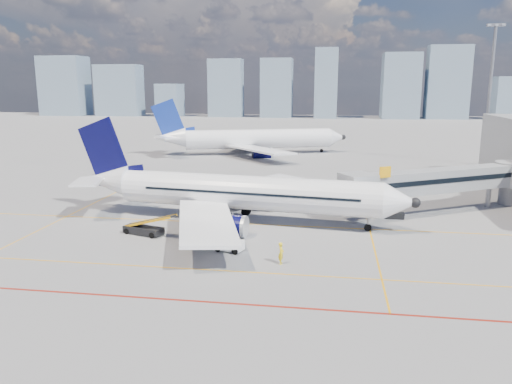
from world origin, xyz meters
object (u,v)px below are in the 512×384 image
Objects in this scene: cargo_dolly at (201,234)px; ramp_worker at (281,253)px; second_aircraft at (251,139)px; baggage_tug at (228,242)px; main_aircraft at (233,192)px; belt_loader at (145,228)px.

ramp_worker is (7.93, -3.63, -0.24)m from cargo_dolly.
second_aircraft is 63.65m from cargo_dolly.
cargo_dolly is at bearing 177.23° from baggage_tug.
cargo_dolly is at bearing -90.97° from main_aircraft.
second_aircraft is 15.22× the size of baggage_tug.
main_aircraft is 10.55m from baggage_tug.
main_aircraft is 14.54m from ramp_worker.
belt_loader reaches higher than ramp_worker.
cargo_dolly is (-2.86, 1.04, 0.38)m from baggage_tug.
baggage_tug is at bearing 63.76° from ramp_worker.
main_aircraft is at bearing -101.26° from second_aircraft.
main_aircraft is 9.15× the size of cargo_dolly.
second_aircraft reaches higher than ramp_worker.
baggage_tug is 10.07m from belt_loader.
main_aircraft is 14.18× the size of baggage_tug.
cargo_dolly is 8.73m from ramp_worker.
cargo_dolly is at bearing -103.47° from second_aircraft.
belt_loader is at bearing 175.56° from baggage_tug.
main_aircraft is at bearing 57.43° from belt_loader.
main_aircraft is at bearing 70.57° from cargo_dolly.
second_aircraft is at bearing 114.72° from baggage_tug.
belt_loader is 3.20× the size of ramp_worker.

